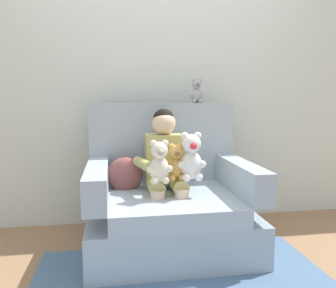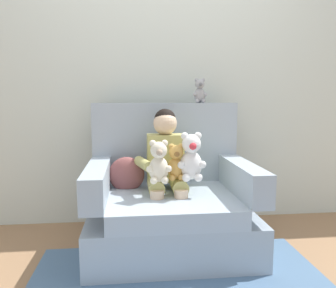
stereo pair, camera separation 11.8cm
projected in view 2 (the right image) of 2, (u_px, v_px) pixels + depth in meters
ground_plane at (170, 249)px, 2.42m from camera, size 8.00×8.00×0.00m
back_wall at (162, 70)px, 2.89m from camera, size 6.00×0.10×2.60m
armchair at (170, 203)px, 2.43m from camera, size 1.13×0.90×1.03m
seated_child at (166, 161)px, 2.40m from camera, size 0.45×0.39×0.82m
plush_cream at (159, 163)px, 2.20m from camera, size 0.17×0.14×0.28m
plush_honey at (176, 163)px, 2.28m from camera, size 0.15×0.12×0.25m
plush_white at (191, 158)px, 2.26m from camera, size 0.19×0.16×0.32m
plush_grey_on_backrest at (200, 91)px, 2.67m from camera, size 0.12×0.09×0.19m
throw_pillow at (127, 174)px, 2.48m from camera, size 0.26×0.12×0.26m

